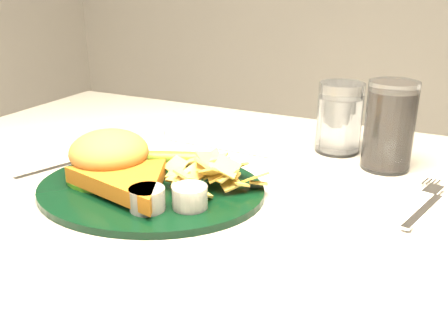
# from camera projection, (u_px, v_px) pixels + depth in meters

# --- Properties ---
(dinner_plate) EXTENTS (0.37, 0.33, 0.07)m
(dinner_plate) POSITION_uv_depth(u_px,v_px,m) (150.00, 168.00, 0.69)
(dinner_plate) COLOR black
(dinner_plate) RESTS_ON table
(water_glass) EXTENTS (0.09, 0.09, 0.12)m
(water_glass) POSITION_uv_depth(u_px,v_px,m) (340.00, 118.00, 0.85)
(water_glass) COLOR white
(water_glass) RESTS_ON table
(cola_glass) EXTENTS (0.08, 0.08, 0.14)m
(cola_glass) POSITION_uv_depth(u_px,v_px,m) (389.00, 126.00, 0.77)
(cola_glass) COLOR black
(cola_glass) RESTS_ON table
(fork_napkin) EXTENTS (0.15, 0.18, 0.01)m
(fork_napkin) POSITION_uv_depth(u_px,v_px,m) (423.00, 209.00, 0.65)
(fork_napkin) COLOR white
(fork_napkin) RESTS_ON table
(spoon) EXTENTS (0.10, 0.18, 0.01)m
(spoon) POSITION_uv_depth(u_px,v_px,m) (53.00, 167.00, 0.78)
(spoon) COLOR silver
(spoon) RESTS_ON table
(ramekin) EXTENTS (0.05, 0.05, 0.03)m
(ramekin) POSITION_uv_depth(u_px,v_px,m) (153.00, 128.00, 0.95)
(ramekin) COLOR white
(ramekin) RESTS_ON table
(wrapped_straw) EXTENTS (0.21, 0.08, 0.01)m
(wrapped_straw) POSITION_uv_depth(u_px,v_px,m) (221.00, 147.00, 0.88)
(wrapped_straw) COLOR white
(wrapped_straw) RESTS_ON table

